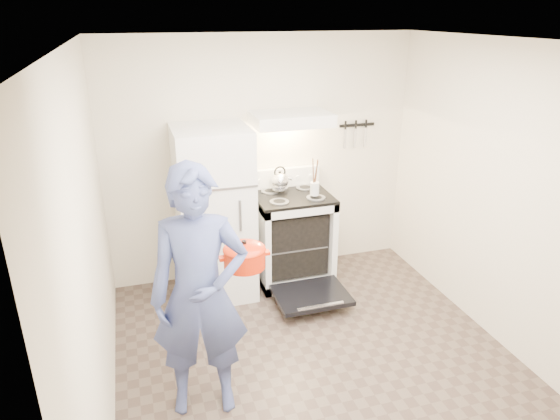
% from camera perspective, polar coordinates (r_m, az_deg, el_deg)
% --- Properties ---
extents(floor, '(3.60, 3.60, 0.00)m').
position_cam_1_polar(floor, '(4.24, 4.83, -17.55)').
color(floor, '#4E4237').
rests_on(floor, ground).
extents(back_wall, '(3.20, 0.02, 2.50)m').
position_cam_1_polar(back_wall, '(5.19, -2.06, 5.77)').
color(back_wall, beige).
rests_on(back_wall, ground).
extents(refrigerator, '(0.70, 0.70, 1.70)m').
position_cam_1_polar(refrigerator, '(4.88, -7.51, -0.43)').
color(refrigerator, white).
rests_on(refrigerator, floor).
extents(stove_body, '(0.76, 0.65, 0.92)m').
position_cam_1_polar(stove_body, '(5.24, 1.41, -3.31)').
color(stove_body, white).
rests_on(stove_body, floor).
extents(cooktop, '(0.76, 0.65, 0.03)m').
position_cam_1_polar(cooktop, '(5.06, 1.46, 1.57)').
color(cooktop, black).
rests_on(cooktop, stove_body).
extents(backsplash, '(0.76, 0.07, 0.20)m').
position_cam_1_polar(backsplash, '(5.27, 0.50, 3.77)').
color(backsplash, white).
rests_on(backsplash, cooktop).
extents(oven_door, '(0.70, 0.54, 0.04)m').
position_cam_1_polar(oven_door, '(4.90, 3.59, -9.68)').
color(oven_door, black).
rests_on(oven_door, floor).
extents(oven_rack, '(0.60, 0.52, 0.01)m').
position_cam_1_polar(oven_rack, '(5.25, 1.41, -3.50)').
color(oven_rack, slate).
rests_on(oven_rack, stove_body).
extents(range_hood, '(0.76, 0.50, 0.12)m').
position_cam_1_polar(range_hood, '(4.91, 1.27, 10.38)').
color(range_hood, white).
rests_on(range_hood, back_wall).
extents(knife_strip, '(0.40, 0.02, 0.03)m').
position_cam_1_polar(knife_strip, '(5.46, 8.79, 9.58)').
color(knife_strip, black).
rests_on(knife_strip, back_wall).
extents(pizza_stone, '(0.35, 0.35, 0.02)m').
position_cam_1_polar(pizza_stone, '(5.23, 1.37, -3.41)').
color(pizza_stone, '#986F50').
rests_on(pizza_stone, oven_rack).
extents(tea_kettle, '(0.22, 0.19, 0.27)m').
position_cam_1_polar(tea_kettle, '(5.09, -0.01, 3.52)').
color(tea_kettle, silver).
rests_on(tea_kettle, cooktop).
extents(utensil_jar, '(0.11, 0.11, 0.13)m').
position_cam_1_polar(utensil_jar, '(4.96, 3.98, 2.45)').
color(utensil_jar, silver).
rests_on(utensil_jar, cooktop).
extents(person, '(0.72, 0.53, 1.82)m').
position_cam_1_polar(person, '(3.43, -9.16, -9.57)').
color(person, navy).
rests_on(person, floor).
extents(dutch_oven, '(0.38, 0.31, 0.25)m').
position_cam_1_polar(dutch_oven, '(3.73, -4.07, -5.47)').
color(dutch_oven, red).
rests_on(dutch_oven, person).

